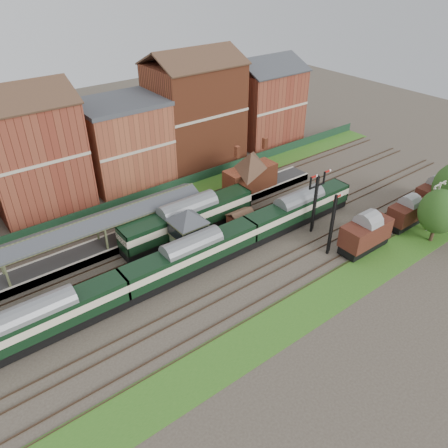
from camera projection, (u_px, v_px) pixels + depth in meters
ground at (226, 256)px, 51.91m from camera, size 160.00×160.00×0.00m
grass_back at (158, 203)px, 62.59m from camera, size 90.00×4.50×0.06m
grass_front at (298, 313)px, 43.87m from camera, size 90.00×5.00×0.06m
fence at (150, 193)px, 63.53m from camera, size 90.00×0.12×1.50m
platform at (148, 231)px, 55.60m from camera, size 55.00×3.40×1.00m
signal_box at (188, 230)px, 50.82m from camera, size 5.40×5.40×6.00m
brick_hut at (241, 222)px, 55.99m from camera, size 3.20×2.64×2.94m
station_building at (251, 171)px, 62.42m from camera, size 8.10×8.10×5.90m
canopy at (99, 219)px, 50.33m from camera, size 26.00×3.89×4.08m
semaphore_bracket at (315, 200)px, 53.89m from camera, size 3.60×0.25×8.18m
semaphore_siding at (332, 224)px, 50.11m from camera, size 1.23×0.25×8.00m
yard_lamp at (434, 204)px, 54.34m from camera, size 2.60×0.22×7.00m
town_backdrop at (122, 138)px, 64.74m from camera, size 69.00×10.00×16.00m
dmu_train at (192, 255)px, 48.30m from camera, size 50.10×2.64×3.85m
platform_railcar at (188, 218)px, 54.47m from camera, size 18.20×2.87×4.19m
goods_van_a at (366, 234)px, 51.88m from camera, size 6.60×2.86×4.00m
goods_van_b at (407, 213)px, 56.48m from camera, size 5.71×2.47×3.46m
goods_van_c at (437, 195)px, 59.81m from camera, size 6.82×2.96×4.14m
tree_far at (439, 212)px, 52.27m from camera, size 4.84×4.84×7.06m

